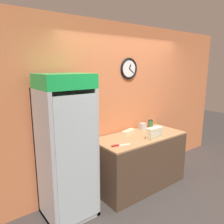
% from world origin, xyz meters
% --- Properties ---
extents(ground_plane, '(14.00, 14.00, 0.00)m').
position_xyz_m(ground_plane, '(0.00, 0.00, 0.00)').
color(ground_plane, '#383330').
extents(wall_back, '(5.20, 0.09, 2.70)m').
position_xyz_m(wall_back, '(0.00, 1.31, 1.35)').
color(wall_back, '#D17547').
rests_on(wall_back, ground_plane).
extents(prep_counter, '(1.56, 0.71, 0.89)m').
position_xyz_m(prep_counter, '(0.00, 0.91, 0.44)').
color(prep_counter, '#4C3828').
rests_on(prep_counter, ground_plane).
extents(beverage_cooler, '(0.65, 0.61, 1.93)m').
position_xyz_m(beverage_cooler, '(-1.31, 1.00, 1.04)').
color(beverage_cooler, '#B2B7BC').
rests_on(beverage_cooler, ground_plane).
extents(sandwich_stack_bottom, '(0.28, 0.12, 0.06)m').
position_xyz_m(sandwich_stack_bottom, '(0.07, 0.67, 0.92)').
color(sandwich_stack_bottom, beige).
rests_on(sandwich_stack_bottom, prep_counter).
extents(sandwich_stack_middle, '(0.28, 0.12, 0.06)m').
position_xyz_m(sandwich_stack_middle, '(0.07, 0.67, 0.98)').
color(sandwich_stack_middle, beige).
rests_on(sandwich_stack_middle, sandwich_stack_bottom).
extents(sandwich_stack_top, '(0.27, 0.11, 0.06)m').
position_xyz_m(sandwich_stack_top, '(0.07, 0.67, 1.04)').
color(sandwich_stack_top, beige).
rests_on(sandwich_stack_top, sandwich_stack_middle).
extents(sandwich_flat_left, '(0.29, 0.16, 0.05)m').
position_xyz_m(sandwich_flat_left, '(-0.07, 1.12, 0.92)').
color(sandwich_flat_left, beige).
rests_on(sandwich_flat_left, prep_counter).
extents(chefs_knife, '(0.31, 0.09, 0.02)m').
position_xyz_m(chefs_knife, '(-0.59, 0.76, 0.90)').
color(chefs_knife, silver).
rests_on(chefs_knife, prep_counter).
extents(condiment_jar, '(0.09, 0.09, 0.15)m').
position_xyz_m(condiment_jar, '(0.50, 1.14, 0.96)').
color(condiment_jar, '#336B38').
rests_on(condiment_jar, prep_counter).
extents(napkin_dispenser, '(0.11, 0.09, 0.12)m').
position_xyz_m(napkin_dispenser, '(0.28, 1.13, 0.95)').
color(napkin_dispenser, '#B7B2AD').
rests_on(napkin_dispenser, prep_counter).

